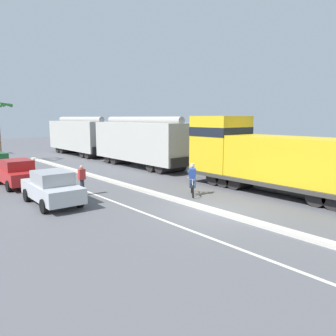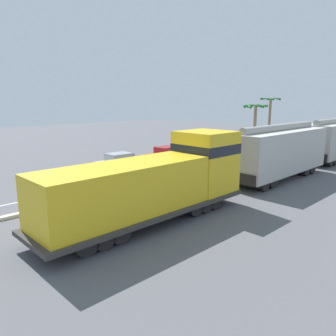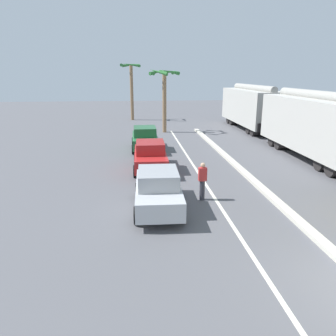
% 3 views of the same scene
% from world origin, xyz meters
% --- Properties ---
extents(ground_plane, '(120.00, 120.00, 0.00)m').
position_xyz_m(ground_plane, '(0.00, 0.00, 0.00)').
color(ground_plane, '#56565B').
extents(median_curb, '(0.36, 36.00, 0.16)m').
position_xyz_m(median_curb, '(0.00, 6.00, 0.08)').
color(median_curb, beige).
rests_on(median_curb, ground).
extents(lane_stripe, '(0.14, 36.00, 0.01)m').
position_xyz_m(lane_stripe, '(-2.40, 6.00, 0.00)').
color(lane_stripe, silver).
rests_on(lane_stripe, ground).
extents(locomotive, '(3.10, 11.61, 4.20)m').
position_xyz_m(locomotive, '(5.38, 0.63, 1.80)').
color(locomotive, gold).
rests_on(locomotive, ground).
extents(hopper_car_lead, '(2.90, 10.60, 4.18)m').
position_xyz_m(hopper_car_lead, '(5.38, 12.79, 2.08)').
color(hopper_car_lead, '#B5B2AB').
rests_on(hopper_car_lead, ground).
extents(hopper_car_middle, '(2.90, 10.60, 4.18)m').
position_xyz_m(hopper_car_middle, '(5.38, 24.39, 2.08)').
color(hopper_car_middle, '#B3B1A9').
rests_on(hopper_car_middle, ground).
extents(parked_car_silver, '(1.93, 4.25, 1.62)m').
position_xyz_m(parked_car_silver, '(-4.90, 5.70, 0.82)').
color(parked_car_silver, '#B7BABF').
rests_on(parked_car_silver, ground).
extents(parked_car_red, '(1.88, 4.22, 1.62)m').
position_xyz_m(parked_car_red, '(-4.94, 11.19, 0.82)').
color(parked_car_red, red).
rests_on(parked_car_red, ground).
extents(cyclist, '(1.15, 1.34, 1.71)m').
position_xyz_m(cyclist, '(1.47, 2.71, 0.82)').
color(cyclist, black).
rests_on(cyclist, ground).
extents(pedestrian_by_cars, '(0.34, 0.22, 1.62)m').
position_xyz_m(pedestrian_by_cars, '(-2.98, 6.51, 0.85)').
color(pedestrian_by_cars, '#33333D').
rests_on(pedestrian_by_cars, ground).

